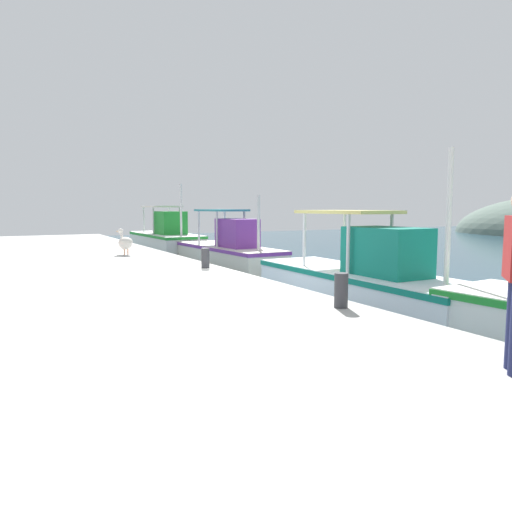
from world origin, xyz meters
name	(u,v)px	position (x,y,z in m)	size (l,w,h in m)	color
fishing_boat_nearest	(166,239)	(-13.29, 2.41, 0.72)	(6.18, 2.11, 3.35)	white
fishing_boat_second	(229,250)	(-7.02, 2.95, 0.62)	(6.43, 1.96, 2.70)	silver
fishing_boat_third	(364,279)	(1.25, 2.54, 0.63)	(6.48, 1.92, 3.39)	white
pelican	(125,242)	(-5.42, -1.42, 1.20)	(0.97, 0.50, 0.82)	tan
mooring_bollard_nearest	(205,258)	(-1.15, -0.45, 1.05)	(0.20, 0.20, 0.49)	#333338
mooring_bollard_second	(341,290)	(4.12, -0.45, 1.06)	(0.21, 0.21, 0.52)	#333338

